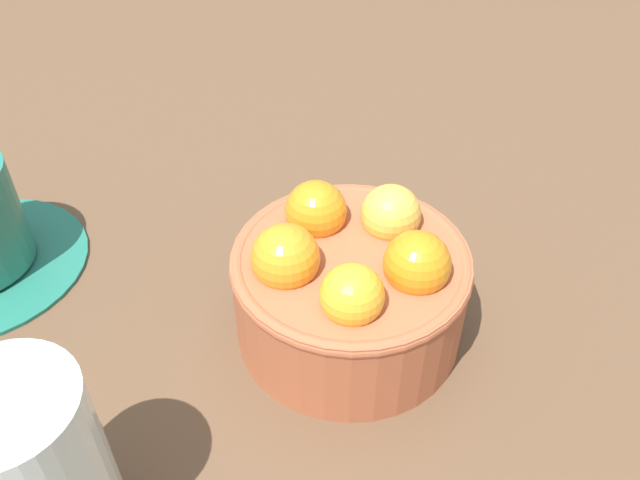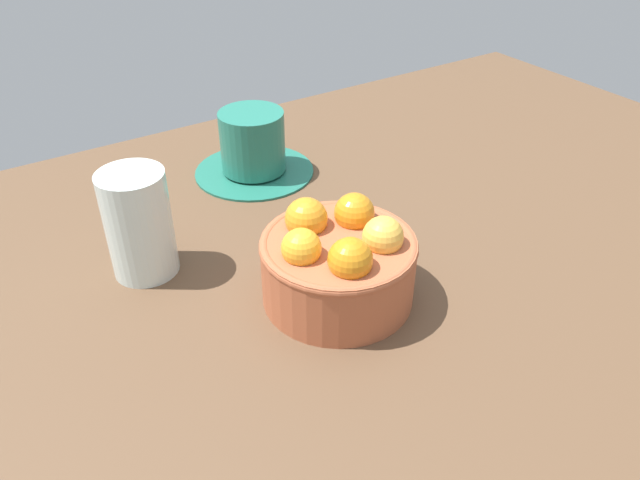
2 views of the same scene
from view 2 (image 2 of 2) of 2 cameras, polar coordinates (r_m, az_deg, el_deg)
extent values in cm
cube|color=brown|center=(61.89, 1.60, -6.34)|extent=(140.02, 91.97, 3.15)
cylinder|color=#AD5938|center=(58.83, 1.68, -2.75)|extent=(14.63, 14.63, 6.58)
torus|color=#AD5938|center=(57.13, 1.72, -0.44)|extent=(14.83, 14.83, 1.00)
sphere|color=gold|center=(54.77, -1.83, -0.67)|extent=(3.66, 3.66, 3.66)
sphere|color=orange|center=(53.29, 2.80, -1.83)|extent=(4.00, 4.00, 4.00)
sphere|color=#F4B543|center=(56.42, 5.83, 0.31)|extent=(3.84, 3.84, 3.84)
sphere|color=orange|center=(59.64, 3.19, 2.51)|extent=(3.96, 3.96, 3.96)
sphere|color=orange|center=(58.68, -1.28, 1.98)|extent=(4.14, 4.14, 4.14)
cylinder|color=#216A58|center=(82.57, -6.08, 6.42)|extent=(15.63, 15.63, 0.60)
cylinder|color=#237260|center=(80.68, -6.26, 9.07)|extent=(8.35, 8.35, 7.83)
cylinder|color=silver|center=(63.69, -16.40, 1.44)|extent=(6.65, 6.65, 11.23)
camera|label=1|loc=(0.40, -38.90, 19.97)|focal=37.11mm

